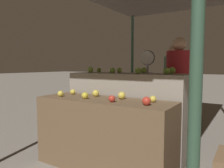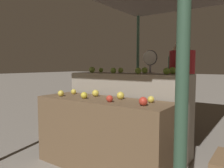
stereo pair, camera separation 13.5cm
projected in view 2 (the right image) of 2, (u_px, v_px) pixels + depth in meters
ground_plane at (102, 168)px, 2.58m from camera, size 60.00×60.00×0.00m
display_counter_front at (102, 134)px, 2.55m from camera, size 1.64×0.55×0.83m
display_counter_back at (129, 113)px, 3.02m from camera, size 1.64×0.55×1.10m
apple_front_0 at (61, 93)px, 2.73m from camera, size 0.08×0.08×0.08m
apple_front_1 at (84, 95)px, 2.54m from camera, size 0.08×0.08×0.08m
apple_front_2 at (110, 99)px, 2.30m from camera, size 0.07×0.07×0.07m
apple_front_3 at (143, 101)px, 2.10m from camera, size 0.09×0.09×0.09m
apple_front_4 at (74, 92)px, 2.93m from camera, size 0.07×0.07×0.07m
apple_front_5 at (95, 93)px, 2.71m from camera, size 0.08×0.08×0.08m
apple_front_6 at (121, 95)px, 2.50m from camera, size 0.09×0.09×0.09m
apple_front_7 at (151, 99)px, 2.27m from camera, size 0.07×0.07×0.07m
apple_back_0 at (92, 70)px, 3.22m from camera, size 0.09×0.09×0.09m
apple_back_1 at (113, 70)px, 2.99m from camera, size 0.08×0.08×0.08m
apple_back_2 at (138, 71)px, 2.77m from camera, size 0.08×0.08×0.08m
apple_back_3 at (167, 71)px, 2.57m from camera, size 0.08×0.08×0.08m
apple_back_4 at (101, 70)px, 3.39m from camera, size 0.07×0.07×0.07m
apple_back_5 at (121, 70)px, 3.17m from camera, size 0.08×0.08×0.08m
apple_back_6 at (145, 70)px, 2.95m from camera, size 0.08×0.08×0.08m
apple_back_7 at (173, 71)px, 2.74m from camera, size 0.09×0.09×0.09m
produce_scale at (150, 76)px, 3.49m from camera, size 0.24×0.20×1.45m
person_vendor_at_scale at (182, 82)px, 3.48m from camera, size 0.53×0.53×1.66m
person_customer_left at (178, 81)px, 4.09m from camera, size 0.37×0.37×1.59m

